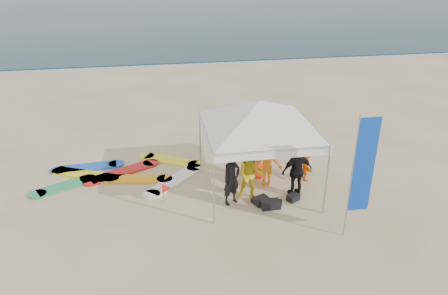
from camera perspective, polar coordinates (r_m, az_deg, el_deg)
name	(u,v)px	position (r m, az deg, el deg)	size (l,w,h in m)	color
ground	(221,228)	(12.26, -0.44, -10.43)	(120.00, 120.00, 0.00)	beige
shoreline_foam	(177,63)	(28.97, -6.20, 10.88)	(160.00, 1.20, 0.01)	silver
person_black_a	(232,179)	(12.90, 0.99, -4.11)	(0.60, 0.40, 1.65)	black
person_yellow	(251,175)	(13.11, 3.49, -3.61)	(0.80, 0.63, 1.66)	yellow
person_orange_a	(267,163)	(13.96, 5.64, -1.99)	(1.01, 0.58, 1.56)	orange
person_black_b	(297,171)	(13.50, 9.51, -3.01)	(0.98, 0.41, 1.67)	black
person_orange_b	(257,156)	(14.32, 4.27, -1.17)	(0.77, 0.50, 1.58)	#FC4116
person_seated	(305,168)	(14.61, 10.59, -2.59)	(0.80, 0.25, 0.86)	orange
canopy_tent	(260,101)	(12.74, 4.72, 6.08)	(4.54, 4.54, 3.42)	#A5A5A8
feather_flag	(363,167)	(11.44, 17.64, -2.48)	(0.59, 0.04, 3.49)	#A5A5A8
marker_pennant	(167,188)	(13.18, -7.50, -5.29)	(0.28, 0.28, 0.64)	#A5A5A8
gear_pile	(272,202)	(13.24, 6.30, -7.10)	(1.53, 0.77, 0.22)	black
surfboard_spread	(122,174)	(15.19, -13.17, -3.38)	(5.31, 3.16, 0.07)	#2A9B57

